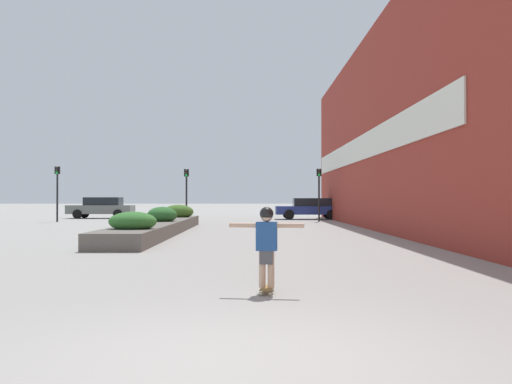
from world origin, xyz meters
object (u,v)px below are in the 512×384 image
car_center_left (102,207)px  traffic_light_left (186,185)px  car_leftmost (310,208)px  skateboard (267,289)px  traffic_light_right (319,185)px  traffic_light_far_left (57,184)px  skateboarder (267,239)px

car_center_left → traffic_light_left: 9.18m
car_leftmost → car_center_left: (-14.70, 2.08, 0.02)m
skateboard → car_leftmost: car_leftmost is taller
skateboard → car_leftmost: size_ratio=0.13×
car_center_left → traffic_light_right: bearing=-111.4°
traffic_light_right → traffic_light_far_left: (-15.86, -0.57, 0.06)m
traffic_light_left → skateboard: bearing=-80.9°
car_leftmost → traffic_light_far_left: traffic_light_far_left is taller
car_center_left → traffic_light_far_left: (-0.98, -6.42, 1.50)m
traffic_light_far_left → traffic_light_right: bearing=2.1°
traffic_light_left → traffic_light_far_left: 7.75m
car_center_left → traffic_light_right: size_ratio=1.41×
skateboard → car_center_left: 34.10m
car_leftmost → skateboarder: bearing=173.0°
skateboarder → car_center_left: size_ratio=0.26×
skateboarder → car_leftmost: car_leftmost is taller
skateboard → car_center_left: (-10.98, 32.27, 0.72)m
traffic_light_far_left → car_leftmost: bearing=15.5°
skateboarder → traffic_light_left: size_ratio=0.38×
car_center_left → traffic_light_left: (6.76, -6.05, 1.42)m
skateboard → traffic_light_left: size_ratio=0.18×
traffic_light_far_left → skateboard: bearing=-65.2°
car_leftmost → traffic_light_right: bearing=-177.2°
skateboard → traffic_light_right: bearing=88.8°
skateboarder → traffic_light_right: bearing=88.8°
car_center_left → skateboard: bearing=-161.2°
traffic_light_left → traffic_light_right: traffic_light_right is taller
traffic_light_far_left → car_center_left: bearing=81.3°
car_center_left → skateboarder: bearing=-161.2°
skateboarder → traffic_light_left: 26.60m
car_leftmost → traffic_light_right: 4.04m
traffic_light_left → skateboarder: bearing=-80.9°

